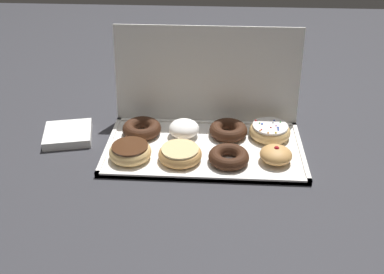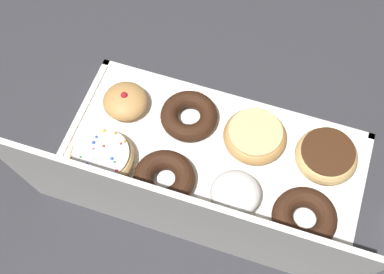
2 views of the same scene
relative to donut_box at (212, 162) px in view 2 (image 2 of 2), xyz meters
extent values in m
plane|color=#333338|center=(0.00, 0.00, -0.01)|extent=(3.00, 3.00, 0.00)
cube|color=white|center=(0.00, 0.00, 0.00)|extent=(0.54, 0.29, 0.01)
cube|color=white|center=(0.00, -0.14, 0.00)|extent=(0.54, 0.01, 0.01)
cube|color=white|center=(0.00, 0.14, 0.00)|extent=(0.54, 0.01, 0.01)
cube|color=white|center=(-0.27, 0.00, 0.00)|extent=(0.01, 0.29, 0.01)
cube|color=white|center=(0.27, 0.00, 0.00)|extent=(0.01, 0.29, 0.01)
cube|color=white|center=(0.00, 0.17, 0.14)|extent=(0.54, 0.06, 0.29)
torus|color=#E5B770|center=(-0.19, -0.06, 0.02)|extent=(0.11, 0.11, 0.04)
cylinder|color=#472816|center=(-0.19, -0.06, 0.04)|extent=(0.10, 0.10, 0.01)
torus|color=tan|center=(-0.06, -0.06, 0.02)|extent=(0.12, 0.12, 0.03)
cylinder|color=#EACC8C|center=(-0.06, -0.06, 0.04)|extent=(0.10, 0.10, 0.01)
torus|color=#381E11|center=(0.07, -0.07, 0.02)|extent=(0.11, 0.11, 0.03)
ellipsoid|color=tan|center=(0.19, -0.06, 0.03)|extent=(0.08, 0.08, 0.04)
sphere|color=#B21923|center=(0.19, -0.06, 0.04)|extent=(0.01, 0.01, 0.01)
torus|color=#381E11|center=(-0.18, 0.06, 0.02)|extent=(0.11, 0.11, 0.04)
ellipsoid|color=white|center=(-0.06, 0.06, 0.03)|extent=(0.09, 0.09, 0.05)
torus|color=#381E11|center=(0.07, 0.07, 0.02)|extent=(0.11, 0.11, 0.04)
torus|color=#E5B770|center=(0.18, 0.07, 0.02)|extent=(0.12, 0.12, 0.04)
cylinder|color=white|center=(0.18, 0.07, 0.04)|extent=(0.10, 0.10, 0.01)
sphere|color=red|center=(0.16, 0.04, 0.04)|extent=(0.00, 0.00, 0.00)
sphere|color=blue|center=(0.20, 0.09, 0.04)|extent=(0.00, 0.00, 0.00)
sphere|color=green|center=(0.21, 0.09, 0.04)|extent=(0.00, 0.00, 0.00)
sphere|color=yellow|center=(0.20, 0.02, 0.04)|extent=(0.01, 0.01, 0.01)
sphere|color=orange|center=(0.15, 0.03, 0.04)|extent=(0.00, 0.00, 0.00)
sphere|color=red|center=(0.18, 0.05, 0.04)|extent=(0.00, 0.00, 0.00)
sphere|color=blue|center=(0.20, 0.04, 0.04)|extent=(0.01, 0.01, 0.01)
sphere|color=green|center=(0.15, 0.08, 0.04)|extent=(0.00, 0.00, 0.00)
sphere|color=white|center=(0.19, 0.08, 0.04)|extent=(0.01, 0.01, 0.01)
sphere|color=blue|center=(0.20, 0.05, 0.04)|extent=(0.01, 0.01, 0.01)
sphere|color=blue|center=(0.16, 0.07, 0.04)|extent=(0.01, 0.01, 0.01)
sphere|color=orange|center=(0.17, 0.02, 0.04)|extent=(0.01, 0.01, 0.01)
sphere|color=pink|center=(0.20, 0.06, 0.04)|extent=(0.00, 0.00, 0.00)
sphere|color=red|center=(0.14, 0.09, 0.04)|extent=(0.01, 0.01, 0.01)
camera|label=1|loc=(0.03, -1.04, 0.67)|focal=41.71mm
camera|label=2|loc=(-0.11, 0.45, 0.93)|focal=53.46mm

